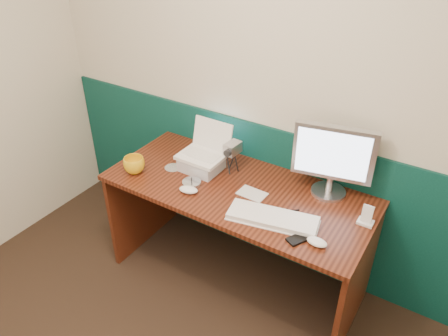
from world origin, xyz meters
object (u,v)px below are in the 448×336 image
Objects in this scene: monitor at (333,160)px; camcorder at (232,157)px; desk at (236,236)px; mug at (134,165)px; laptop at (201,142)px; keyboard at (273,218)px.

camcorder is (-0.59, -0.10, -0.12)m from monitor.
monitor is at bearing 26.71° from desk.
camcorder is at bearing 32.87° from mug.
mug is (-0.34, -0.25, -0.15)m from laptop.
laptop is at bearing -149.76° from camcorder.
desk is 5.82× the size of laptop.
keyboard is 0.95m from mug.
camcorder reaches higher than keyboard.
mug is (-0.94, -0.03, 0.04)m from keyboard.
laptop is 0.22m from camcorder.
mug is at bearing -170.30° from monitor.
camcorder reaches higher than desk.
monitor is 0.61m from camcorder.
monitor is 3.39× the size of mug.
desk is 0.65m from laptop.
mug is 0.64× the size of camcorder.
monitor is at bearing 56.59° from keyboard.
keyboard is (0.31, -0.16, 0.39)m from desk.
keyboard is at bearing -27.34° from desk.
laptop is 0.58× the size of keyboard.
desk is 7.76× the size of camcorder.
desk is at bearing -44.04° from camcorder.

